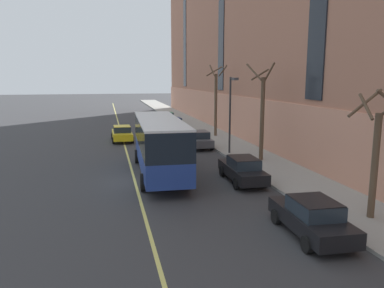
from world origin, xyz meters
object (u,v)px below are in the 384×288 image
(street_tree_mid_block, at_px, (262,112))
(street_lamp, at_px, (231,106))
(city_bus, at_px, (159,143))
(parked_car_black_4, at_px, (312,217))
(parked_car_navy_5, at_px, (174,124))
(parked_car_green_2, at_px, (167,118))
(street_tree_near_corner, at_px, (376,151))
(street_tree_far_uptown, at_px, (216,100))
(parked_car_darkgray_3, at_px, (199,139))
(parked_car_black_1, at_px, (242,169))
(taxi_cab, at_px, (122,133))

(street_tree_mid_block, xyz_separation_m, street_lamp, (-1.48, 2.72, 0.26))
(city_bus, xyz_separation_m, parked_car_black_4, (4.56, -10.79, -1.34))
(parked_car_navy_5, xyz_separation_m, street_tree_mid_block, (3.39, -18.14, 2.93))
(parked_car_green_2, distance_m, street_tree_near_corner, 37.46)
(city_bus, distance_m, street_tree_far_uptown, 16.68)
(parked_car_darkgray_3, bearing_deg, parked_car_green_2, 89.75)
(parked_car_navy_5, bearing_deg, parked_car_black_4, -90.07)
(city_bus, bearing_deg, parked_car_green_2, 79.98)
(parked_car_black_1, relative_size, parked_car_black_4, 1.06)
(parked_car_black_1, height_order, street_tree_mid_block, street_tree_mid_block)
(street_tree_near_corner, xyz_separation_m, street_lamp, (-1.51, 14.91, 0.86))
(city_bus, relative_size, street_lamp, 1.81)
(parked_car_darkgray_3, height_order, street_lamp, street_lamp)
(parked_car_darkgray_3, distance_m, street_tree_far_uptown, 7.33)
(parked_car_green_2, relative_size, taxi_cab, 0.93)
(parked_car_green_2, relative_size, street_lamp, 0.71)
(street_tree_far_uptown, distance_m, street_lamp, 9.59)
(parked_car_green_2, relative_size, street_tree_far_uptown, 0.59)
(parked_car_black_1, xyz_separation_m, taxi_cab, (-6.47, 16.68, 0.00))
(parked_car_darkgray_3, relative_size, taxi_cab, 0.94)
(city_bus, relative_size, taxi_cab, 2.38)
(street_lamp, bearing_deg, parked_car_green_2, 94.27)
(parked_car_black_4, bearing_deg, parked_car_darkgray_3, 89.42)
(city_bus, distance_m, street_tree_near_corner, 12.75)
(parked_car_green_2, relative_size, parked_car_navy_5, 1.02)
(street_tree_near_corner, relative_size, street_tree_mid_block, 0.79)
(parked_car_darkgray_3, height_order, taxi_cab, same)
(parked_car_black_4, height_order, taxi_cab, same)
(parked_car_darkgray_3, relative_size, street_tree_near_corner, 0.78)
(parked_car_green_2, height_order, taxi_cab, same)
(street_tree_far_uptown, bearing_deg, parked_car_black_1, -101.10)
(taxi_cab, relative_size, street_tree_mid_block, 0.65)
(city_bus, xyz_separation_m, taxi_cab, (-1.82, 13.94, -1.34))
(parked_car_green_2, bearing_deg, parked_car_black_4, -90.42)
(street_tree_far_uptown, relative_size, street_lamp, 1.20)
(street_lamp, bearing_deg, city_bus, -142.23)
(parked_car_black_1, height_order, parked_car_green_2, same)
(parked_car_black_1, bearing_deg, street_tree_near_corner, -64.72)
(city_bus, height_order, taxi_cab, city_bus)
(parked_car_navy_5, distance_m, street_tree_far_uptown, 7.55)
(parked_car_navy_5, bearing_deg, parked_car_green_2, 88.00)
(street_tree_mid_block, bearing_deg, parked_car_black_4, -104.64)
(parked_car_green_2, bearing_deg, parked_car_darkgray_3, -90.25)
(street_tree_near_corner, height_order, street_tree_far_uptown, street_tree_far_uptown)
(taxi_cab, relative_size, street_lamp, 0.76)
(parked_car_green_2, xyz_separation_m, street_tree_near_corner, (3.18, -37.25, 2.33))
(city_bus, relative_size, parked_car_navy_5, 2.60)
(parked_car_green_2, xyz_separation_m, street_lamp, (1.67, -22.34, 3.19))
(parked_car_navy_5, height_order, taxi_cab, same)
(street_tree_mid_block, height_order, street_tree_far_uptown, street_tree_far_uptown)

